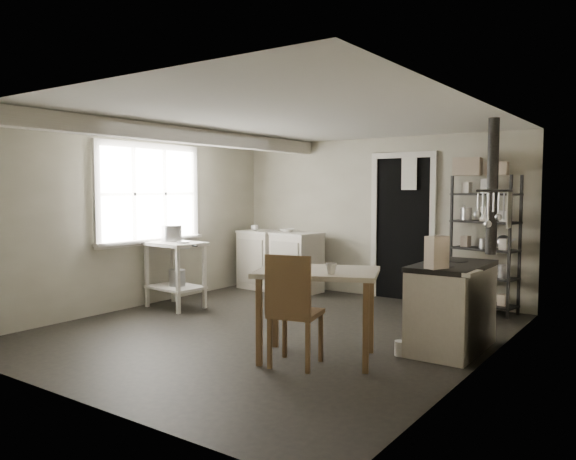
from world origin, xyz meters
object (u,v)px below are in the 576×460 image
Objects in this scene: base_cabinets at (280,261)px; shelf_rack at (485,238)px; stockpot at (171,236)px; prep_table at (175,277)px; stove at (452,305)px; flour_sack at (448,298)px; chair at (296,311)px; work_table at (317,318)px.

shelf_rack is at bearing 8.90° from base_cabinets.
prep_table is at bearing -18.27° from stockpot.
stove is at bearing -71.15° from shelf_rack.
stockpot is 0.59× the size of flour_sack.
stockpot is at bearing -178.33° from stove.
stockpot is 0.17× the size of shelf_rack.
chair reaches higher than prep_table.
stockpot reaches higher than base_cabinets.
stove is 2.17× the size of flour_sack.
stove reaches higher than work_table.
stockpot is at bearing 161.73° from prep_table.
base_cabinets is 2.82× the size of flour_sack.
shelf_rack is (3.41, 2.06, 0.55)m from prep_table.
shelf_rack is 1.73× the size of chair.
prep_table is 0.63× the size of base_cabinets.
work_table is (2.37, -2.67, -0.08)m from base_cabinets.
flour_sack is at bearing -102.24° from shelf_rack.
stockpot is at bearing -100.26° from base_cabinets.
prep_table is 2.90m from chair.
shelf_rack reaches higher than work_table.
stockpot reaches higher than flour_sack.
chair is at bearing -100.40° from flour_sack.
flour_sack is (-0.26, -0.58, -0.71)m from shelf_rack.
stockpot is 3.78m from stove.
prep_table is at bearing -96.97° from base_cabinets.
flour_sack is at bearing -2.62° from base_cabinets.
shelf_rack is at bearing 31.18° from prep_table.
base_cabinets is (0.37, 1.83, 0.06)m from prep_table.
base_cabinets is 1.30× the size of stove.
base_cabinets is 2.81m from flour_sack.
flour_sack is (3.25, 1.45, -0.70)m from stockpot.
stockpot is 4.06m from shelf_rack.
shelf_rack reaches higher than stockpot.
work_table is (2.74, -0.84, -0.02)m from prep_table.
stove is 1.07× the size of chair.
base_cabinets reaches higher than prep_table.
stockpot is 0.29× the size of chair.
work_table is at bearing 63.42° from chair.
stockpot is 1.92m from base_cabinets.
stockpot is at bearing 162.86° from work_table.
chair is (2.31, -2.93, 0.02)m from base_cabinets.
prep_table is 2.86m from work_table.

